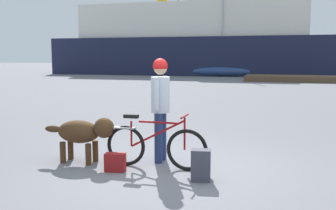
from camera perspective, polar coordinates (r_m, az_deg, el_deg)
The scene contains 10 objects.
ground_plane at distance 6.41m, azimuth 1.05°, elevation -9.43°, with size 160.00×160.00×0.00m, color slate.
bicycle at distance 6.49m, azimuth -1.91°, elevation -5.85°, with size 1.72×0.44×0.89m.
person_cyclist at distance 6.78m, azimuth -1.10°, elevation 0.80°, with size 0.32×0.53×1.78m.
dog at distance 6.94m, azimuth -12.05°, elevation -3.85°, with size 1.31×0.46×0.79m.
backpack at distance 5.88m, azimuth 4.72°, elevation -8.60°, with size 0.28×0.20×0.47m, color #3F3F4C.
handbag_pannier at distance 6.41m, azimuth -7.58°, elevation -8.14°, with size 0.32×0.18×0.29m, color maroon.
ferry_boat at distance 39.51m, azimuth 3.79°, elevation 9.12°, with size 26.56×8.29×9.07m.
sailboat_moored at distance 35.24m, azimuth 7.72°, elevation 4.95°, with size 6.07×1.70×9.24m.
pine_tree_far_left at distance 59.71m, azimuth 1.41°, elevation 11.73°, with size 2.91×2.91×10.17m.
pine_tree_center at distance 58.21m, azimuth 12.12°, elevation 11.44°, with size 3.28×3.28×9.95m.
Camera 1 is at (1.69, -5.91, 1.82)m, focal length 42.55 mm.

